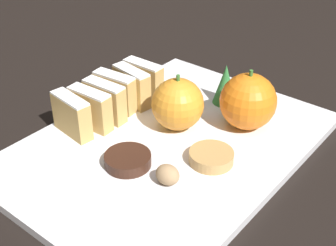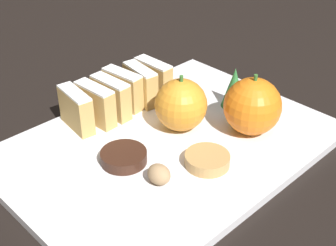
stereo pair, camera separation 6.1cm
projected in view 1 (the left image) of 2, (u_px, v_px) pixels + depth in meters
name	position (u px, v px, depth m)	size (l,w,h in m)	color
ground_plane	(168.00, 149.00, 0.64)	(6.00, 6.00, 0.00)	black
serving_platter	(168.00, 145.00, 0.63)	(0.32, 0.43, 0.01)	white
stollen_slice_front	(72.00, 116.00, 0.63)	(0.07, 0.03, 0.06)	tan
stollen_slice_second	(90.00, 109.00, 0.65)	(0.07, 0.02, 0.06)	tan
stollen_slice_third	(105.00, 101.00, 0.67)	(0.07, 0.02, 0.06)	tan
stollen_slice_fourth	(115.00, 92.00, 0.69)	(0.07, 0.03, 0.06)	tan
stollen_slice_fifth	(132.00, 86.00, 0.70)	(0.07, 0.03, 0.06)	tan
stollen_slice_sixth	(143.00, 79.00, 0.72)	(0.07, 0.02, 0.06)	tan
orange_near	(248.00, 101.00, 0.64)	(0.08, 0.08, 0.09)	orange
orange_far	(178.00, 104.00, 0.64)	(0.07, 0.07, 0.08)	orange
walnut	(168.00, 175.00, 0.55)	(0.03, 0.02, 0.02)	tan
chocolate_cookie	(128.00, 160.00, 0.58)	(0.06, 0.06, 0.01)	#381E14
gingerbread_cookie	(210.00, 158.00, 0.59)	(0.06, 0.06, 0.01)	tan
evergreen_sprig	(224.00, 84.00, 0.71)	(0.04, 0.04, 0.06)	#2D7538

